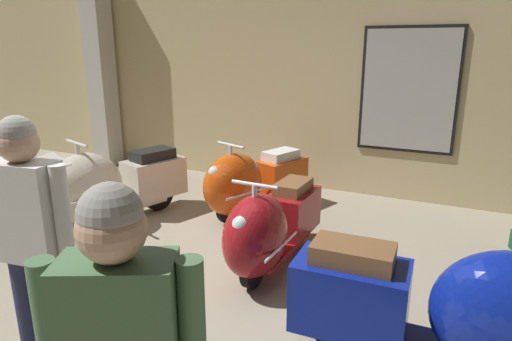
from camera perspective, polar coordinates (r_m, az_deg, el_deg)
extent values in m
plane|color=gray|center=(4.10, -9.51, -14.86)|extent=(60.00, 60.00, 0.00)
cube|color=#CCB784|center=(6.61, 7.21, 12.98)|extent=(18.00, 0.20, 3.53)
cube|color=black|center=(6.21, 19.04, 9.71)|extent=(1.24, 0.03, 1.63)
cube|color=#B2B2AD|center=(6.20, 19.02, 9.70)|extent=(1.16, 0.01, 1.55)
cube|color=beige|center=(8.27, -19.38, 12.78)|extent=(0.36, 0.36, 3.53)
cylinder|color=black|center=(5.45, -21.38, -5.32)|extent=(0.22, 0.43, 0.43)
cylinder|color=silver|center=(5.45, -21.38, -5.32)|extent=(0.16, 0.22, 0.19)
cylinder|color=black|center=(5.91, -12.48, -2.95)|extent=(0.22, 0.43, 0.43)
cylinder|color=silver|center=(5.91, -12.48, -2.95)|extent=(0.16, 0.22, 0.19)
cube|color=beige|center=(5.66, -16.72, -4.30)|extent=(0.68, 1.09, 0.05)
ellipsoid|color=beige|center=(5.37, -21.19, -2.14)|extent=(0.81, 1.03, 0.81)
cube|color=beige|center=(5.81, -12.96, -0.85)|extent=(0.64, 0.83, 0.47)
cube|color=black|center=(5.74, -13.14, 2.02)|extent=(0.45, 0.58, 0.13)
sphere|color=silver|center=(5.20, -24.40, -0.49)|extent=(0.16, 0.16, 0.16)
cylinder|color=silver|center=(5.26, -21.90, 1.66)|extent=(0.05, 0.05, 0.30)
cylinder|color=silver|center=(5.23, -22.07, 3.26)|extent=(0.46, 0.18, 0.03)
cube|color=silver|center=(5.15, -19.81, -3.38)|extent=(0.24, 0.69, 0.03)
cylinder|color=black|center=(5.34, -3.32, -4.79)|extent=(0.21, 0.40, 0.40)
cylinder|color=silver|center=(5.34, -3.32, -4.79)|extent=(0.15, 0.20, 0.18)
cylinder|color=black|center=(5.97, 3.40, -2.54)|extent=(0.21, 0.40, 0.40)
cylinder|color=silver|center=(5.97, 3.40, -2.54)|extent=(0.15, 0.20, 0.18)
cube|color=#C6470F|center=(5.65, 0.24, -3.80)|extent=(0.65, 1.01, 0.05)
ellipsoid|color=#C6470F|center=(5.28, -2.97, -1.79)|extent=(0.76, 0.96, 0.75)
cube|color=#C6470F|center=(5.88, 3.18, -0.61)|extent=(0.60, 0.77, 0.44)
cube|color=silver|center=(5.81, 3.22, 2.02)|extent=(0.42, 0.54, 0.12)
sphere|color=silver|center=(5.05, -5.33, -0.23)|extent=(0.15, 0.15, 0.15)
cylinder|color=silver|center=(5.17, -3.26, 1.79)|extent=(0.04, 0.04, 0.28)
cylinder|color=silver|center=(5.14, -3.29, 3.29)|extent=(0.42, 0.17, 0.03)
cube|color=silver|center=(5.12, -1.05, -2.92)|extent=(0.23, 0.63, 0.02)
cylinder|color=black|center=(4.00, -0.33, -12.22)|extent=(0.09, 0.39, 0.39)
cylinder|color=silver|center=(4.00, -0.33, -12.22)|extent=(0.10, 0.18, 0.17)
cylinder|color=black|center=(4.76, 4.86, -7.52)|extent=(0.09, 0.39, 0.39)
cylinder|color=silver|center=(4.76, 4.86, -7.52)|extent=(0.10, 0.18, 0.17)
cube|color=maroon|center=(4.38, 2.50, -9.91)|extent=(0.38, 0.93, 0.05)
ellipsoid|color=maroon|center=(3.92, 0.00, -8.34)|extent=(0.53, 0.83, 0.74)
cube|color=maroon|center=(4.65, 4.73, -5.27)|extent=(0.41, 0.67, 0.43)
cube|color=brown|center=(4.56, 4.81, -2.08)|extent=(0.29, 0.47, 0.12)
sphere|color=silver|center=(3.62, -1.99, -6.98)|extent=(0.15, 0.15, 0.15)
cylinder|color=silver|center=(3.77, -0.20, -3.79)|extent=(0.04, 0.04, 0.27)
cylinder|color=silver|center=(3.73, -0.21, -1.82)|extent=(0.43, 0.04, 0.03)
cube|color=silver|center=(3.84, 3.33, -9.68)|extent=(0.03, 0.65, 0.02)
cylinder|color=black|center=(3.29, 10.98, -18.92)|extent=(0.44, 0.10, 0.44)
cylinder|color=silver|center=(3.29, 10.98, -18.92)|extent=(0.20, 0.11, 0.20)
ellipsoid|color=navy|center=(3.12, 30.02, -16.22)|extent=(0.94, 0.60, 0.83)
cube|color=navy|center=(3.15, 12.02, -15.44)|extent=(0.76, 0.47, 0.48)
cube|color=brown|center=(3.00, 12.36, -10.42)|extent=(0.54, 0.33, 0.13)
cube|color=silver|center=(3.39, 29.39, -14.61)|extent=(0.74, 0.04, 0.03)
cylinder|color=#23284C|center=(3.10, -24.15, -16.18)|extent=(0.14, 0.14, 0.85)
cylinder|color=#23284C|center=(3.24, -27.30, -15.12)|extent=(0.14, 0.14, 0.85)
cube|color=silver|center=(2.90, -27.26, -4.70)|extent=(0.42, 0.26, 0.60)
cylinder|color=silver|center=(2.75, -23.57, -5.59)|extent=(0.09, 0.09, 0.62)
sphere|color=tan|center=(2.80, -28.30, 3.15)|extent=(0.23, 0.23, 0.23)
sphere|color=gray|center=(2.79, -28.44, 4.17)|extent=(0.21, 0.21, 0.21)
cube|color=#4C724C|center=(1.66, -16.85, -20.02)|extent=(0.43, 0.35, 0.59)
cylinder|color=#4C724C|center=(1.62, -8.12, -20.84)|extent=(0.09, 0.09, 0.61)
sphere|color=tan|center=(1.47, -18.09, -7.20)|extent=(0.22, 0.22, 0.22)
sphere|color=gray|center=(1.45, -18.26, -5.37)|extent=(0.20, 0.20, 0.20)
cylinder|color=#333338|center=(4.90, -23.58, -10.50)|extent=(0.28, 0.28, 0.02)
cylinder|color=#A5A5AD|center=(4.72, -24.24, -5.02)|extent=(0.04, 0.04, 0.98)
cube|color=silver|center=(4.57, -24.95, 0.95)|extent=(0.27, 0.35, 0.12)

